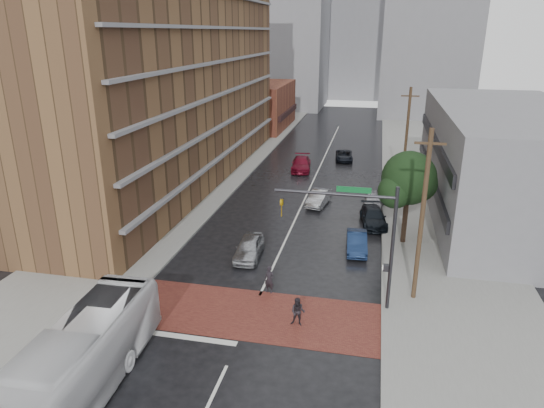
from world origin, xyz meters
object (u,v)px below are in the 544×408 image
Objects in this scene: car_parked_mid at (373,217)px; car_travel_a at (249,248)px; car_travel_c at (301,164)px; suv_travel at (344,156)px; car_parked_near at (357,242)px; car_travel_b at (319,198)px; pedestrian_a at (269,280)px; pedestrian_b at (298,312)px; transit_bus at (72,370)px; car_parked_far at (374,201)px.

car_travel_a is at bearing -144.75° from car_parked_mid.
car_travel_c is at bearing 110.47° from car_parked_mid.
suv_travel is 25.66m from car_parked_near.
car_parked_mid reaches higher than suv_travel.
car_parked_mid is (8.20, -14.85, -0.06)m from car_travel_c.
car_travel_b is 9.79m from car_parked_near.
pedestrian_a reaches higher than pedestrian_b.
car_parked_mid is (1.06, 5.24, 0.01)m from car_parked_near.
car_travel_a is (-2.40, 4.39, -0.13)m from pedestrian_a.
pedestrian_b reaches higher than car_travel_a.
car_travel_c reaches higher than car_parked_mid.
transit_bus is 15.39m from car_travel_a.
car_travel_b is (0.98, 16.03, -0.19)m from pedestrian_a.
transit_bus is 20.57m from car_parked_near.
transit_bus is 43.81m from suv_travel.
pedestrian_b reaches higher than car_travel_b.
pedestrian_b is 19.20m from car_parked_far.
pedestrian_b is 19.07m from car_travel_b.
car_parked_far is at bearing 82.37° from pedestrian_b.
pedestrian_a is 0.37× the size of car_parked_mid.
car_parked_mid is (3.62, 15.25, -0.13)m from pedestrian_b.
car_parked_far is at bearing -82.71° from suv_travel.
transit_bus is 2.93× the size of car_travel_b.
car_travel_a is at bearing -122.16° from car_parked_far.
car_travel_b reaches higher than car_parked_near.
pedestrian_b is 30.44m from car_travel_c.
car_parked_far reaches higher than car_travel_b.
car_travel_a is 1.06× the size of car_parked_near.
car_travel_c is 1.27× the size of car_parked_near.
car_parked_far reaches higher than car_parked_near.
transit_bus is 2.77× the size of suv_travel.
pedestrian_b reaches higher than car_travel_c.
car_parked_far is at bearing 51.20° from car_travel_a.
car_parked_near is (4.77, 7.00, -0.20)m from pedestrian_a.
car_travel_c is 16.96m from car_parked_mid.
car_parked_far is (1.01, 8.86, 0.10)m from car_parked_near.
car_travel_a reaches higher than car_parked_mid.
transit_bus reaches higher than car_parked_near.
pedestrian_a is 16.88m from car_parked_far.
car_parked_near is (2.56, 10.00, -0.15)m from pedestrian_b.
car_parked_near is at bearing 73.18° from pedestrian_a.
transit_bus reaches higher than suv_travel.
transit_bus is at bearing -133.87° from pedestrian_b.
transit_bus is at bearing -101.29° from car_travel_c.
car_travel_c is (-4.57, 30.09, -0.07)m from pedestrian_b.
car_parked_far is at bearing 63.84° from transit_bus.
car_parked_far is (8.17, 11.47, 0.04)m from car_travel_a.
car_travel_a is 12.12m from car_travel_b.
car_travel_b is 0.80× the size of car_travel_c.
car_parked_mid is (11.73, 22.81, -0.98)m from transit_bus.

